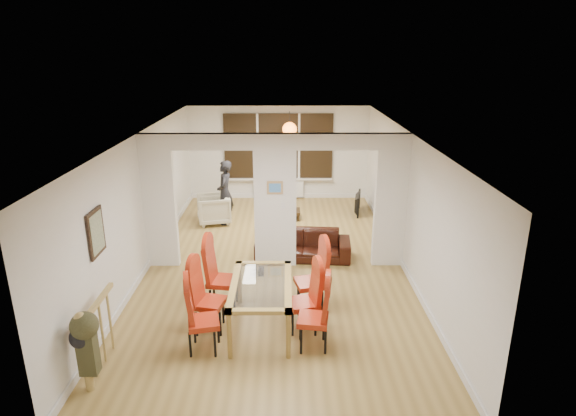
{
  "coord_description": "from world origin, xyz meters",
  "views": [
    {
      "loc": [
        0.2,
        -8.72,
        4.05
      ],
      "look_at": [
        0.25,
        0.6,
        0.97
      ],
      "focal_mm": 30.0,
      "sensor_mm": 36.0,
      "label": 1
    }
  ],
  "objects_px": {
    "dining_chair_rb": "(304,298)",
    "coffee_table": "(281,214)",
    "sofa": "(303,245)",
    "dining_chair_lc": "(223,276)",
    "dining_chair_ra": "(313,314)",
    "bowl": "(284,208)",
    "armchair": "(214,209)",
    "dining_table": "(261,306)",
    "dining_chair_rc": "(310,278)",
    "dining_chair_la": "(203,317)",
    "dining_chair_lb": "(209,298)",
    "person": "(225,193)",
    "television": "(355,203)",
    "bottle": "(289,204)"
  },
  "relations": [
    {
      "from": "person",
      "to": "dining_chair_rc",
      "type": "bearing_deg",
      "value": 24.92
    },
    {
      "from": "sofa",
      "to": "armchair",
      "type": "distance_m",
      "value": 2.96
    },
    {
      "from": "dining_chair_lc",
      "to": "dining_chair_rb",
      "type": "distance_m",
      "value": 1.44
    },
    {
      "from": "dining_chair_lc",
      "to": "bowl",
      "type": "bearing_deg",
      "value": 86.44
    },
    {
      "from": "dining_chair_ra",
      "to": "dining_chair_lc",
      "type": "bearing_deg",
      "value": 150.27
    },
    {
      "from": "armchair",
      "to": "dining_table",
      "type": "bearing_deg",
      "value": 3.42
    },
    {
      "from": "dining_chair_lb",
      "to": "bottle",
      "type": "height_order",
      "value": "dining_chair_lb"
    },
    {
      "from": "dining_chair_rc",
      "to": "coffee_table",
      "type": "relative_size",
      "value": 1.19
    },
    {
      "from": "sofa",
      "to": "coffee_table",
      "type": "bearing_deg",
      "value": 105.64
    },
    {
      "from": "dining_chair_rc",
      "to": "sofa",
      "type": "distance_m",
      "value": 2.09
    },
    {
      "from": "dining_chair_lb",
      "to": "dining_chair_rb",
      "type": "xyz_separation_m",
      "value": [
        1.42,
        -0.01,
        -0.02
      ]
    },
    {
      "from": "dining_chair_rc",
      "to": "bowl",
      "type": "distance_m",
      "value": 4.55
    },
    {
      "from": "dining_chair_lb",
      "to": "bowl",
      "type": "xyz_separation_m",
      "value": [
        1.1,
        5.11,
        -0.29
      ]
    },
    {
      "from": "bottle",
      "to": "person",
      "type": "bearing_deg",
      "value": -164.93
    },
    {
      "from": "dining_table",
      "to": "coffee_table",
      "type": "relative_size",
      "value": 1.68
    },
    {
      "from": "dining_chair_lc",
      "to": "dining_table",
      "type": "bearing_deg",
      "value": -34.4
    },
    {
      "from": "dining_chair_rb",
      "to": "coffee_table",
      "type": "distance_m",
      "value": 5.07
    },
    {
      "from": "dining_chair_lb",
      "to": "dining_chair_rc",
      "type": "height_order",
      "value": "dining_chair_rc"
    },
    {
      "from": "dining_chair_lb",
      "to": "television",
      "type": "height_order",
      "value": "dining_chair_lb"
    },
    {
      "from": "dining_chair_lb",
      "to": "dining_chair_rc",
      "type": "relative_size",
      "value": 0.95
    },
    {
      "from": "television",
      "to": "coffee_table",
      "type": "bearing_deg",
      "value": 113.77
    },
    {
      "from": "person",
      "to": "bottle",
      "type": "distance_m",
      "value": 1.66
    },
    {
      "from": "dining_chair_rc",
      "to": "person",
      "type": "height_order",
      "value": "person"
    },
    {
      "from": "dining_chair_ra",
      "to": "coffee_table",
      "type": "bearing_deg",
      "value": 103.82
    },
    {
      "from": "dining_chair_rc",
      "to": "sofa",
      "type": "bearing_deg",
      "value": 78.04
    },
    {
      "from": "dining_chair_ra",
      "to": "armchair",
      "type": "height_order",
      "value": "dining_chair_ra"
    },
    {
      "from": "dining_chair_rc",
      "to": "dining_chair_ra",
      "type": "bearing_deg",
      "value": -103.77
    },
    {
      "from": "sofa",
      "to": "dining_chair_lb",
      "type": "bearing_deg",
      "value": -114.81
    },
    {
      "from": "dining_chair_rb",
      "to": "dining_chair_rc",
      "type": "xyz_separation_m",
      "value": [
        0.12,
        0.59,
        0.04
      ]
    },
    {
      "from": "dining_chair_la",
      "to": "sofa",
      "type": "height_order",
      "value": "dining_chair_la"
    },
    {
      "from": "dining_chair_la",
      "to": "dining_chair_rb",
      "type": "distance_m",
      "value": 1.51
    },
    {
      "from": "television",
      "to": "coffee_table",
      "type": "height_order",
      "value": "television"
    },
    {
      "from": "person",
      "to": "bowl",
      "type": "relative_size",
      "value": 7.64
    },
    {
      "from": "dining_chair_rc",
      "to": "person",
      "type": "distance_m",
      "value": 4.53
    },
    {
      "from": "coffee_table",
      "to": "dining_chair_rc",
      "type": "bearing_deg",
      "value": -83.44
    },
    {
      "from": "dining_chair_rc",
      "to": "bottle",
      "type": "xyz_separation_m",
      "value": [
        -0.31,
        4.54,
        -0.22
      ]
    },
    {
      "from": "person",
      "to": "dining_table",
      "type": "bearing_deg",
      "value": 13.91
    },
    {
      "from": "dining_chair_rb",
      "to": "armchair",
      "type": "relative_size",
      "value": 1.35
    },
    {
      "from": "dining_chair_lc",
      "to": "dining_chair_ra",
      "type": "distance_m",
      "value": 1.78
    },
    {
      "from": "dining_chair_la",
      "to": "bowl",
      "type": "distance_m",
      "value": 5.74
    },
    {
      "from": "dining_chair_lc",
      "to": "sofa",
      "type": "bearing_deg",
      "value": 64.6
    },
    {
      "from": "dining_table",
      "to": "dining_chair_rb",
      "type": "relative_size",
      "value": 1.53
    },
    {
      "from": "dining_chair_lb",
      "to": "dining_chair_lc",
      "type": "xyz_separation_m",
      "value": [
        0.13,
        0.64,
        0.04
      ]
    },
    {
      "from": "coffee_table",
      "to": "armchair",
      "type": "bearing_deg",
      "value": -169.75
    },
    {
      "from": "dining_chair_lb",
      "to": "armchair",
      "type": "height_order",
      "value": "dining_chair_lb"
    },
    {
      "from": "bowl",
      "to": "dining_chair_rb",
      "type": "bearing_deg",
      "value": -86.51
    },
    {
      "from": "armchair",
      "to": "person",
      "type": "relative_size",
      "value": 0.5
    },
    {
      "from": "dining_chair_lb",
      "to": "person",
      "type": "xyz_separation_m",
      "value": [
        -0.32,
        4.71,
        0.24
      ]
    },
    {
      "from": "dining_chair_lb",
      "to": "armchair",
      "type": "distance_m",
      "value": 4.78
    },
    {
      "from": "sofa",
      "to": "coffee_table",
      "type": "xyz_separation_m",
      "value": [
        -0.47,
        2.38,
        -0.17
      ]
    }
  ]
}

